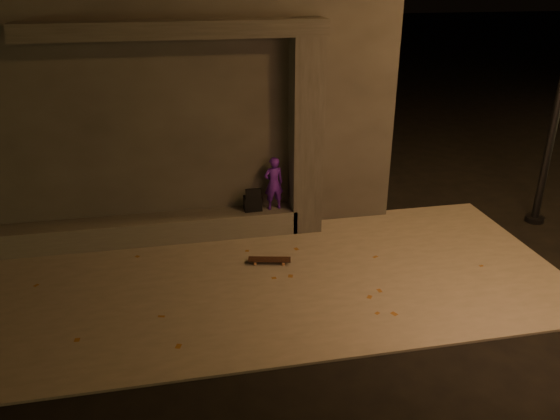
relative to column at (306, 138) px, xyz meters
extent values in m
plane|color=black|center=(-1.70, -3.75, -1.84)|extent=(120.00, 120.00, 0.00)
cube|color=#66625A|center=(-1.70, -1.75, -1.82)|extent=(11.00, 4.40, 0.04)
cube|color=#353230|center=(-2.70, 2.75, 0.76)|extent=(9.00, 5.00, 5.20)
cube|color=#53514C|center=(-3.20, 0.00, -1.58)|extent=(6.00, 0.55, 0.45)
cube|color=#353230|center=(0.00, 0.00, 0.00)|extent=(0.55, 0.55, 3.60)
cube|color=#353230|center=(-2.20, 0.05, 1.94)|extent=(5.00, 0.70, 0.28)
imported|color=#4C189E|center=(-0.60, 0.00, -0.84)|extent=(0.40, 0.29, 1.02)
cube|color=black|center=(-1.00, 0.00, -1.21)|extent=(0.34, 0.22, 0.27)
cube|color=black|center=(-1.00, 0.00, -0.98)|extent=(0.29, 0.04, 0.20)
cube|color=black|center=(-0.92, -1.29, -1.73)|extent=(0.75, 0.34, 0.01)
cylinder|color=#BF784C|center=(-0.67, -1.28, -1.77)|extent=(0.06, 0.04, 0.05)
cylinder|color=#BF784C|center=(-0.70, -1.41, -1.77)|extent=(0.06, 0.04, 0.05)
cylinder|color=#BF784C|center=(-1.15, -1.17, -1.77)|extent=(0.06, 0.04, 0.05)
cylinder|color=#BF784C|center=(-1.18, -1.31, -1.77)|extent=(0.06, 0.04, 0.05)
cube|color=#99999E|center=(-0.69, -1.34, -1.74)|extent=(0.08, 0.16, 0.01)
cube|color=#99999E|center=(-1.16, -1.24, -1.74)|extent=(0.08, 0.16, 0.01)
cylinder|color=black|center=(4.65, -0.58, -1.79)|extent=(0.36, 0.36, 0.10)
camera|label=1|loc=(-2.36, -9.37, 2.79)|focal=35.00mm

